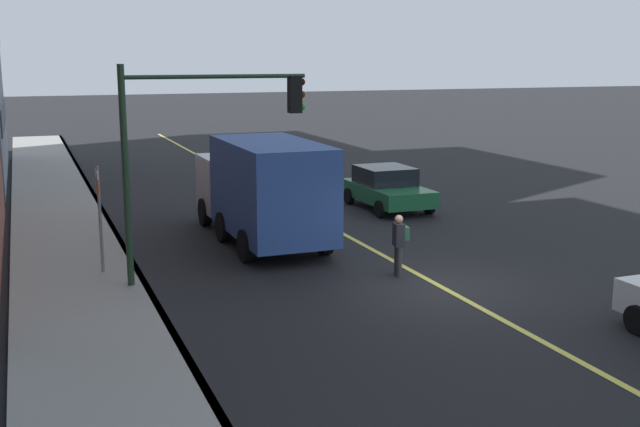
% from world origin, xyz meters
% --- Properties ---
extents(ground, '(200.00, 200.00, 0.00)m').
position_xyz_m(ground, '(0.00, 0.00, 0.00)').
color(ground, black).
extents(sidewalk_slab, '(80.00, 3.10, 0.15)m').
position_xyz_m(sidewalk_slab, '(0.00, 8.16, 0.07)').
color(sidewalk_slab, gray).
rests_on(sidewalk_slab, ground).
extents(curb_edge, '(80.00, 0.16, 0.15)m').
position_xyz_m(curb_edge, '(0.00, 6.69, 0.07)').
color(curb_edge, slate).
rests_on(curb_edge, ground).
extents(lane_stripe_center, '(80.00, 0.16, 0.01)m').
position_xyz_m(lane_stripe_center, '(0.00, 0.00, 0.01)').
color(lane_stripe_center, '#D8CC4C').
rests_on(lane_stripe_center, ground).
extents(car_green, '(4.11, 2.12, 1.51)m').
position_xyz_m(car_green, '(9.28, -3.12, 0.77)').
color(car_green, '#1E6038').
rests_on(car_green, ground).
extents(truck_blue, '(7.23, 2.54, 3.09)m').
position_xyz_m(truck_blue, '(5.90, 2.62, 1.64)').
color(truck_blue, silver).
rests_on(truck_blue, ground).
extents(pedestrian_with_backpack, '(0.40, 0.41, 1.57)m').
position_xyz_m(pedestrian_with_backpack, '(1.14, 0.51, 0.91)').
color(pedestrian_with_backpack, '#383838').
rests_on(pedestrian_with_backpack, ground).
extents(traffic_light_mast, '(0.28, 4.48, 5.29)m').
position_xyz_m(traffic_light_mast, '(2.26, 5.24, 3.67)').
color(traffic_light_mast, '#1E3823').
rests_on(traffic_light_mast, ground).
extents(street_sign_post, '(0.60, 0.08, 2.82)m').
position_xyz_m(street_sign_post, '(3.70, 7.52, 1.66)').
color(street_sign_post, slate).
rests_on(street_sign_post, ground).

